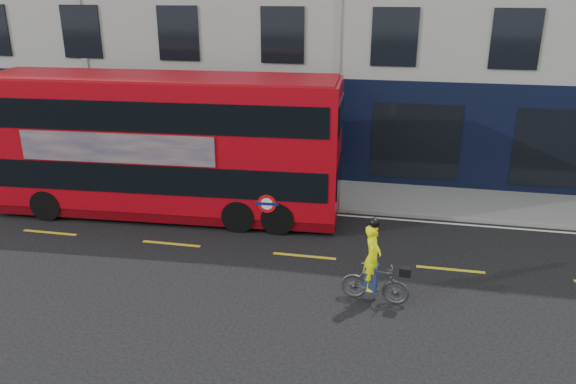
# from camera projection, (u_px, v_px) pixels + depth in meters

# --- Properties ---
(ground) EXTENTS (120.00, 120.00, 0.00)m
(ground) POSITION_uv_depth(u_px,v_px,m) (294.00, 282.00, 14.48)
(ground) COLOR black
(ground) RESTS_ON ground
(pavement) EXTENTS (60.00, 3.00, 0.12)m
(pavement) POSITION_uv_depth(u_px,v_px,m) (328.00, 194.00, 20.43)
(pavement) COLOR slate
(pavement) RESTS_ON ground
(kerb) EXTENTS (60.00, 0.12, 0.13)m
(kerb) POSITION_uv_depth(u_px,v_px,m) (322.00, 209.00, 19.05)
(kerb) COLOR gray
(kerb) RESTS_ON ground
(road_edge_line) EXTENTS (58.00, 0.10, 0.01)m
(road_edge_line) POSITION_uv_depth(u_px,v_px,m) (321.00, 214.00, 18.80)
(road_edge_line) COLOR silver
(road_edge_line) RESTS_ON ground
(lane_dashes) EXTENTS (58.00, 0.12, 0.01)m
(lane_dashes) POSITION_uv_depth(u_px,v_px,m) (304.00, 256.00, 15.86)
(lane_dashes) COLOR gold
(lane_dashes) RESTS_ON ground
(bus) EXTENTS (11.48, 3.20, 4.58)m
(bus) POSITION_uv_depth(u_px,v_px,m) (166.00, 145.00, 18.10)
(bus) COLOR #A80611
(bus) RESTS_ON ground
(cyclist) EXTENTS (1.69, 0.66, 2.17)m
(cyclist) POSITION_uv_depth(u_px,v_px,m) (374.00, 274.00, 13.38)
(cyclist) COLOR #3F4143
(cyclist) RESTS_ON ground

